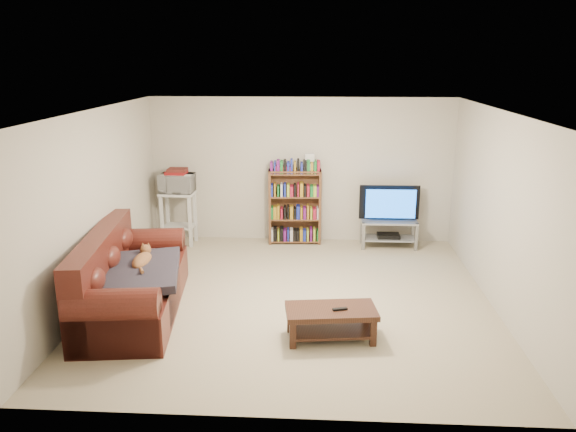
# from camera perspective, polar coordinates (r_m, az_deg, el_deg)

# --- Properties ---
(floor) EXTENTS (5.00, 5.00, 0.00)m
(floor) POSITION_cam_1_polar(r_m,az_deg,el_deg) (7.33, 0.61, -8.41)
(floor) COLOR #BAAC8A
(floor) RESTS_ON ground
(ceiling) EXTENTS (5.00, 5.00, 0.00)m
(ceiling) POSITION_cam_1_polar(r_m,az_deg,el_deg) (6.72, 0.66, 10.61)
(ceiling) COLOR white
(ceiling) RESTS_ON ground
(wall_back) EXTENTS (5.00, 0.00, 5.00)m
(wall_back) POSITION_cam_1_polar(r_m,az_deg,el_deg) (9.36, 1.36, 4.66)
(wall_back) COLOR beige
(wall_back) RESTS_ON ground
(wall_front) EXTENTS (5.00, 0.00, 5.00)m
(wall_front) POSITION_cam_1_polar(r_m,az_deg,el_deg) (4.57, -0.87, -7.51)
(wall_front) COLOR beige
(wall_front) RESTS_ON ground
(wall_left) EXTENTS (0.00, 5.00, 5.00)m
(wall_left) POSITION_cam_1_polar(r_m,az_deg,el_deg) (7.47, -18.90, 0.93)
(wall_left) COLOR beige
(wall_left) RESTS_ON ground
(wall_right) EXTENTS (0.00, 5.00, 5.00)m
(wall_right) POSITION_cam_1_polar(r_m,az_deg,el_deg) (7.26, 20.76, 0.34)
(wall_right) COLOR beige
(wall_right) RESTS_ON ground
(sofa) EXTENTS (1.28, 2.44, 1.00)m
(sofa) POSITION_cam_1_polar(r_m,az_deg,el_deg) (7.13, -16.06, -6.77)
(sofa) COLOR #4B1A13
(sofa) RESTS_ON floor
(blanket) EXTENTS (1.12, 1.33, 0.19)m
(blanket) POSITION_cam_1_polar(r_m,az_deg,el_deg) (6.86, -14.90, -5.50)
(blanket) COLOR #2B2731
(blanket) RESTS_ON sofa
(cat) EXTENTS (0.33, 0.66, 0.19)m
(cat) POSITION_cam_1_polar(r_m,az_deg,el_deg) (7.04, -14.61, -4.42)
(cat) COLOR brown
(cat) RESTS_ON sofa
(coffee_table) EXTENTS (1.04, 0.61, 0.36)m
(coffee_table) POSITION_cam_1_polar(r_m,az_deg,el_deg) (6.29, 4.38, -10.26)
(coffee_table) COLOR #361D13
(coffee_table) RESTS_ON floor
(remote) EXTENTS (0.17, 0.09, 0.02)m
(remote) POSITION_cam_1_polar(r_m,az_deg,el_deg) (6.21, 5.30, -9.40)
(remote) COLOR black
(remote) RESTS_ON coffee_table
(tv_stand) EXTENTS (0.91, 0.41, 0.45)m
(tv_stand) POSITION_cam_1_polar(r_m,az_deg,el_deg) (9.32, 10.19, -1.29)
(tv_stand) COLOR #999EA3
(tv_stand) RESTS_ON floor
(television) EXTENTS (0.98, 0.14, 0.56)m
(television) POSITION_cam_1_polar(r_m,az_deg,el_deg) (9.21, 10.32, 1.24)
(television) COLOR black
(television) RESTS_ON tv_stand
(dvd_player) EXTENTS (0.36, 0.26, 0.06)m
(dvd_player) POSITION_cam_1_polar(r_m,az_deg,el_deg) (9.36, 10.16, -1.98)
(dvd_player) COLOR black
(dvd_player) RESTS_ON tv_stand
(bookshelf) EXTENTS (0.87, 0.31, 1.24)m
(bookshelf) POSITION_cam_1_polar(r_m,az_deg,el_deg) (9.30, 0.70, 1.06)
(bookshelf) COLOR brown
(bookshelf) RESTS_ON floor
(shelf_clutter) EXTENTS (0.64, 0.22, 0.28)m
(shelf_clutter) POSITION_cam_1_polar(r_m,az_deg,el_deg) (9.16, 1.33, 5.37)
(shelf_clutter) COLOR silver
(shelf_clutter) RESTS_ON bookshelf
(microwave_stand) EXTENTS (0.57, 0.43, 0.88)m
(microwave_stand) POSITION_cam_1_polar(r_m,az_deg,el_deg) (9.46, -11.07, 0.53)
(microwave_stand) COLOR silver
(microwave_stand) RESTS_ON floor
(microwave) EXTENTS (0.56, 0.39, 0.30)m
(microwave) POSITION_cam_1_polar(r_m,az_deg,el_deg) (9.35, -11.22, 3.30)
(microwave) COLOR silver
(microwave) RESTS_ON microwave_stand
(game_boxes) EXTENTS (0.33, 0.29, 0.05)m
(game_boxes) POSITION_cam_1_polar(r_m,az_deg,el_deg) (9.31, -11.28, 4.35)
(game_boxes) COLOR maroon
(game_boxes) RESTS_ON microwave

